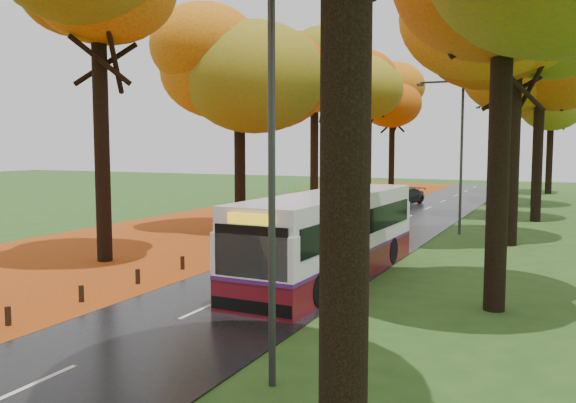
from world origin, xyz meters
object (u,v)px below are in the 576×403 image
Objects in this scene: streetlamp_near at (260,143)px; streetlamp_far at (501,144)px; bus at (330,234)px; car_white at (341,215)px; streetlamp_mid at (457,144)px; car_silver at (381,201)px; car_dark at (405,196)px.

streetlamp_far is at bearing 90.00° from streetlamp_near.
car_white is at bearing 109.97° from bus.
streetlamp_mid is at bearing -90.00° from streetlamp_far.
streetlamp_near reaches higher than bus.
streetlamp_near is 30.82m from car_silver.
streetlamp_near is at bearing -63.93° from car_silver.
streetlamp_far is 15.91m from car_silver.
car_dark is (-6.30, 36.60, -4.06)m from streetlamp_near.
streetlamp_near reaches higher than car_silver.
streetlamp_near is 1.00× the size of streetlamp_far.
streetlamp_far is 1.90× the size of car_dark.
streetlamp_far is at bearing 80.10° from car_silver.
car_silver reaches higher than car_white.
car_silver is at bearing -114.09° from streetlamp_far.
streetlamp_near is 10.13m from bus.
streetlamp_near is at bearing -64.82° from car_dark.
bus is at bearing -93.52° from streetlamp_far.
car_white is (-4.17, 12.65, -0.91)m from bus.
car_silver is (0.00, 7.88, 0.13)m from car_white.
streetlamp_near is 44.00m from streetlamp_far.
car_silver is (-4.17, 20.52, -0.78)m from bus.
car_dark is (0.00, 6.68, -0.15)m from car_silver.
bus is 2.68× the size of car_dark.
streetlamp_far reaches higher than car_white.
streetlamp_near is 37.36m from car_dark.
streetlamp_mid is at bearing -37.31° from car_silver.
streetlamp_far is at bearing 83.65° from car_white.
streetlamp_mid is (0.00, 22.00, 0.00)m from streetlamp_near.
streetlamp_far is at bearing 65.03° from car_dark.
streetlamp_near is at bearing -75.50° from bus.
streetlamp_mid is 0.71× the size of bus.
car_dark is (-6.30, -7.40, -4.06)m from streetlamp_far.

